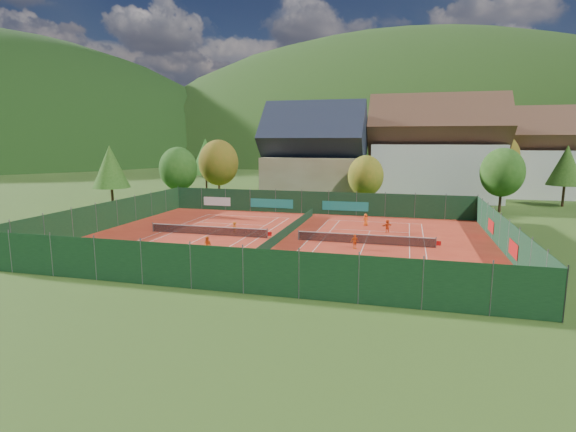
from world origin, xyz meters
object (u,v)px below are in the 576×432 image
at_px(chalet, 314,159).
at_px(player_left_mid, 208,245).
at_px(player_left_near, 106,250).
at_px(player_right_far_a, 366,220).
at_px(player_left_far, 235,227).
at_px(player_right_near, 355,242).
at_px(hotel_block_a, 436,154).
at_px(ball_hopper, 412,284).
at_px(hotel_block_b, 517,158).
at_px(player_right_far_b, 387,226).

height_order(chalet, player_left_mid, chalet).
distance_m(player_left_near, player_right_far_a, 28.00).
height_order(player_left_far, player_right_near, player_right_near).
bearing_deg(hotel_block_a, player_right_far_a, -108.09).
bearing_deg(chalet, player_right_near, -72.24).
height_order(hotel_block_a, player_right_near, hotel_block_a).
relative_size(ball_hopper, player_right_far_a, 0.57).
height_order(hotel_block_b, player_right_near, hotel_block_b).
height_order(hotel_block_b, player_right_far_b, hotel_block_b).
xyz_separation_m(player_left_far, player_right_far_b, (15.54, 4.37, 0.10)).
relative_size(chalet, player_left_far, 13.50).
bearing_deg(hotel_block_a, player_left_far, -122.28).
relative_size(player_right_near, player_right_far_b, 0.97).
bearing_deg(ball_hopper, player_left_near, 175.69).
distance_m(ball_hopper, player_left_mid, 17.99).
xyz_separation_m(hotel_block_b, player_right_far_a, (-22.74, -34.76, -5.92)).
bearing_deg(player_right_far_b, player_right_near, 31.85).
relative_size(ball_hopper, player_left_far, 0.67).
bearing_deg(player_right_near, player_right_far_b, 32.45).
height_order(player_left_near, player_right_near, player_left_near).
height_order(player_left_far, player_right_far_b, player_right_far_b).
bearing_deg(ball_hopper, player_right_far_a, 102.55).
relative_size(player_right_near, player_right_far_a, 0.96).
relative_size(player_right_far_a, player_right_far_b, 1.01).
distance_m(ball_hopper, player_right_near, 11.80).
bearing_deg(chalet, ball_hopper, -70.51).
relative_size(ball_hopper, player_right_near, 0.59).
bearing_deg(player_left_far, hotel_block_b, -115.05).
relative_size(chalet, hotel_block_b, 0.94).
relative_size(hotel_block_b, player_right_far_a, 12.32).
bearing_deg(player_left_far, player_right_far_a, -134.49).
bearing_deg(chalet, hotel_block_a, 17.53).
distance_m(player_left_near, player_left_far, 14.18).
distance_m(player_right_far_a, player_right_far_b, 4.14).
relative_size(hotel_block_a, player_left_mid, 14.65).
bearing_deg(chalet, player_left_far, -95.48).
xyz_separation_m(hotel_block_a, player_right_far_a, (-8.74, -26.76, -6.68)).
distance_m(player_left_far, player_right_near, 13.58).
relative_size(hotel_block_a, ball_hopper, 27.00).
bearing_deg(hotel_block_a, hotel_block_b, 29.74).
height_order(chalet, player_right_far_b, chalet).
bearing_deg(chalet, player_right_far_a, -63.70).
relative_size(hotel_block_b, player_right_near, 12.81).
distance_m(player_left_near, player_left_mid, 8.23).
relative_size(ball_hopper, player_right_far_b, 0.57).
distance_m(hotel_block_a, player_right_far_a, 28.93).
distance_m(ball_hopper, player_right_far_b, 19.08).
bearing_deg(player_left_near, hotel_block_b, 11.95).
bearing_deg(player_right_far_b, player_left_near, -2.96).
height_order(hotel_block_b, player_left_mid, hotel_block_b).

